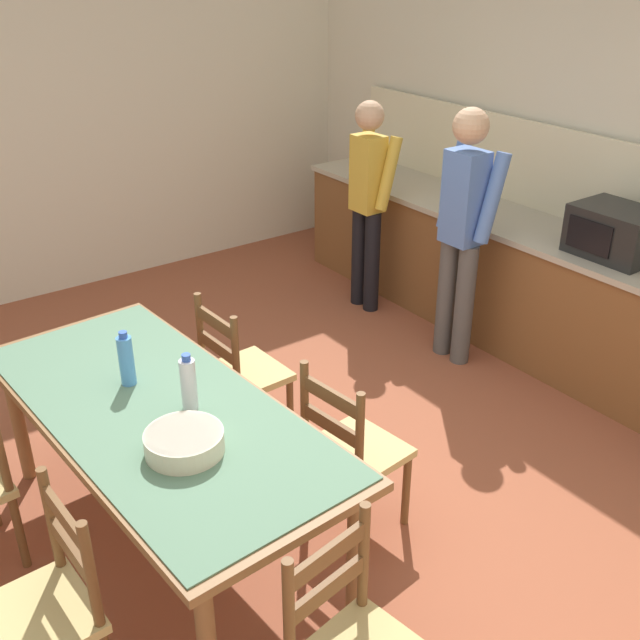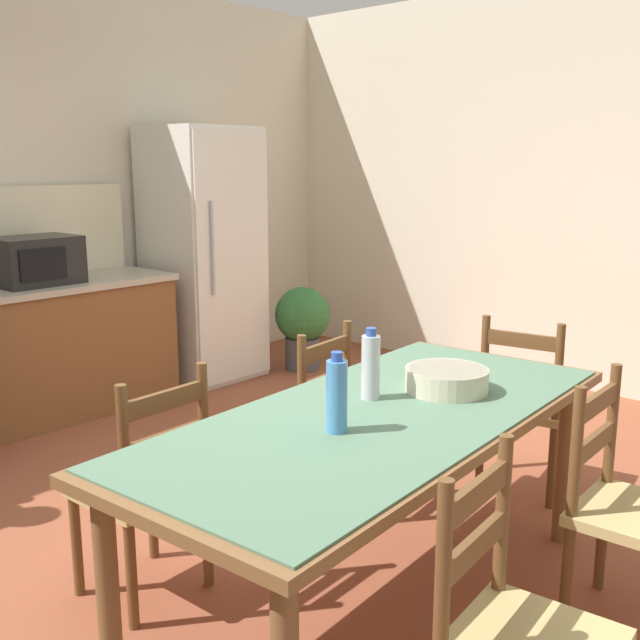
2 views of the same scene
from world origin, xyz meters
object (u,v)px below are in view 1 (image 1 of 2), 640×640
(chair_side_near_right, at_px, (45,612))
(person_at_counter, at_px, (463,225))
(chair_side_far_left, at_px, (240,374))
(bottle_near_centre, at_px, (126,360))
(dining_table, at_px, (158,422))
(person_at_sink, at_px, (368,196))
(microwave, at_px, (616,232))
(serving_bowl, at_px, (184,441))
(chair_side_far_right, at_px, (351,452))
(bottle_off_centre, at_px, (189,384))

(chair_side_near_right, xyz_separation_m, person_at_counter, (-1.02, 3.11, 0.52))
(chair_side_far_left, bearing_deg, bottle_near_centre, 106.71)
(person_at_counter, bearing_deg, dining_table, -168.04)
(chair_side_near_right, distance_m, person_at_sink, 3.74)
(chair_side_far_left, height_order, person_at_sink, person_at_sink)
(microwave, distance_m, bottle_near_centre, 2.98)
(person_at_counter, bearing_deg, microwave, -55.70)
(serving_bowl, xyz_separation_m, chair_side_far_right, (0.05, 0.81, -0.38))
(dining_table, distance_m, person_at_sink, 2.85)
(dining_table, distance_m, bottle_near_centre, 0.33)
(bottle_off_centre, height_order, chair_side_far_left, bottle_off_centre)
(chair_side_far_right, bearing_deg, person_at_sink, -47.46)
(person_at_sink, bearing_deg, chair_side_far_right, -130.77)
(microwave, relative_size, person_at_sink, 0.31)
(bottle_near_centre, distance_m, person_at_counter, 2.43)
(serving_bowl, bearing_deg, chair_side_near_right, -77.49)
(person_at_sink, distance_m, person_at_counter, 0.99)
(microwave, height_order, person_at_counter, person_at_counter)
(dining_table, distance_m, bottle_off_centre, 0.25)
(chair_side_far_right, bearing_deg, bottle_near_centre, 42.91)
(person_at_counter, bearing_deg, person_at_sink, 88.87)
(dining_table, bearing_deg, bottle_off_centre, 51.36)
(bottle_off_centre, bearing_deg, bottle_near_centre, -158.85)
(dining_table, relative_size, person_at_counter, 1.23)
(microwave, xyz_separation_m, person_at_sink, (-1.75, -0.50, -0.13))
(chair_side_far_left, relative_size, person_at_counter, 0.53)
(chair_side_near_right, height_order, person_at_counter, person_at_counter)
(chair_side_near_right, bearing_deg, bottle_near_centre, 135.20)
(chair_side_near_right, distance_m, person_at_counter, 3.31)
(chair_side_near_right, bearing_deg, person_at_sink, 119.95)
(microwave, relative_size, dining_table, 0.24)
(chair_side_far_right, bearing_deg, chair_side_near_right, 87.06)
(microwave, relative_size, bottle_near_centre, 1.85)
(microwave, height_order, dining_table, microwave)
(serving_bowl, bearing_deg, dining_table, 173.17)
(microwave, xyz_separation_m, bottle_off_centre, (-0.16, -2.80, -0.13))
(person_at_sink, bearing_deg, dining_table, -148.26)
(chair_side_near_right, height_order, person_at_sink, person_at_sink)
(bottle_near_centre, xyz_separation_m, serving_bowl, (0.62, -0.03, -0.07))
(person_at_sink, bearing_deg, microwave, -74.06)
(bottle_off_centre, relative_size, chair_side_far_left, 0.30)
(dining_table, xyz_separation_m, bottle_near_centre, (-0.26, -0.02, 0.20))
(serving_bowl, distance_m, person_at_sink, 3.09)
(microwave, xyz_separation_m, dining_table, (-0.25, -2.92, -0.34))
(chair_side_near_right, relative_size, chair_side_far_left, 1.00)
(dining_table, relative_size, chair_side_far_right, 2.32)
(serving_bowl, distance_m, chair_side_far_left, 1.22)
(bottle_near_centre, relative_size, bottle_off_centre, 1.00)
(microwave, relative_size, person_at_counter, 0.29)
(microwave, relative_size, chair_side_far_right, 0.55)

